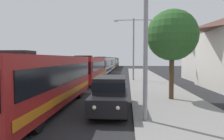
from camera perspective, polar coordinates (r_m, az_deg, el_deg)
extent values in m
cube|color=maroon|center=(12.25, -17.82, -2.55)|extent=(2.50, 12.04, 2.70)
cube|color=black|center=(11.80, -12.13, -0.97)|extent=(0.04, 11.07, 1.00)
cube|color=black|center=(12.76, -23.14, -0.85)|extent=(0.04, 11.07, 1.00)
cube|color=orange|center=(11.94, -12.02, -6.49)|extent=(0.03, 11.44, 0.36)
cube|color=black|center=(8.96, -26.72, 4.35)|extent=(1.75, 0.90, 0.16)
cylinder|color=black|center=(8.67, -20.28, -13.05)|extent=(0.28, 1.00, 1.00)
cylinder|color=black|center=(15.21, -9.14, -5.89)|extent=(0.28, 1.00, 1.00)
cylinder|color=black|center=(15.86, -16.93, -5.61)|extent=(0.28, 1.00, 1.00)
cube|color=maroon|center=(25.03, -6.33, 0.47)|extent=(2.50, 11.14, 2.70)
cube|color=black|center=(24.81, -3.45, 1.27)|extent=(0.04, 10.25, 1.00)
cube|color=black|center=(25.28, -9.16, 1.27)|extent=(0.04, 10.25, 1.00)
cube|color=black|center=(19.55, -9.34, 0.55)|extent=(2.30, 0.04, 1.20)
cube|color=orange|center=(24.88, -3.41, -1.38)|extent=(0.03, 10.58, 0.36)
cube|color=black|center=(21.73, -7.97, 3.81)|extent=(1.75, 0.90, 0.16)
cylinder|color=black|center=(21.54, -5.11, -3.17)|extent=(0.28, 1.00, 1.00)
cylinder|color=black|center=(22.01, -10.78, -3.08)|extent=(0.28, 1.00, 1.00)
cylinder|color=black|center=(27.96, -2.94, -1.69)|extent=(0.28, 1.00, 1.00)
cylinder|color=black|center=(28.32, -7.36, -1.65)|extent=(0.28, 1.00, 1.00)
cube|color=silver|center=(38.04, -2.68, 1.43)|extent=(2.50, 11.00, 2.70)
cube|color=black|center=(37.90, -0.77, 1.96)|extent=(0.04, 10.12, 1.00)
cube|color=black|center=(38.21, -4.57, 1.96)|extent=(0.04, 10.12, 1.00)
cube|color=black|center=(32.56, -3.85, 1.65)|extent=(2.30, 0.04, 1.20)
cube|color=black|center=(37.94, -0.76, 0.22)|extent=(0.03, 10.45, 0.36)
cube|color=black|center=(34.75, -3.34, 3.61)|extent=(1.75, 0.90, 0.16)
cylinder|color=black|center=(34.60, -1.55, -0.74)|extent=(0.28, 1.00, 1.00)
cylinder|color=black|center=(34.89, -5.14, -0.72)|extent=(0.28, 1.00, 1.00)
cylinder|color=black|center=(40.99, -0.64, -0.12)|extent=(0.28, 1.00, 1.00)
cylinder|color=black|center=(41.24, -3.68, -0.10)|extent=(0.28, 1.00, 1.00)
cube|color=silver|center=(51.35, -0.87, 1.90)|extent=(2.50, 11.08, 2.70)
cube|color=black|center=(51.25, 0.54, 2.29)|extent=(0.04, 10.20, 1.00)
cube|color=black|center=(51.48, -2.28, 2.29)|extent=(0.04, 10.20, 1.00)
cube|color=black|center=(45.81, -1.49, 2.12)|extent=(2.30, 0.04, 1.20)
cube|color=orange|center=(51.28, 0.55, 1.01)|extent=(0.03, 10.53, 0.36)
cube|color=black|center=(48.03, -1.23, 3.52)|extent=(1.75, 0.90, 0.16)
cylinder|color=black|center=(47.89, 0.07, 0.37)|extent=(0.28, 1.00, 1.00)
cylinder|color=black|center=(48.10, -2.54, 0.38)|extent=(0.28, 1.00, 1.00)
cylinder|color=black|center=(54.35, 0.57, 0.71)|extent=(0.28, 1.00, 1.00)
cylinder|color=black|center=(54.53, -1.73, 0.72)|extent=(0.28, 1.00, 1.00)
cube|color=#33724C|center=(64.23, 0.16, 2.17)|extent=(2.50, 11.99, 2.70)
cube|color=black|center=(64.15, 1.30, 2.48)|extent=(0.04, 11.03, 1.00)
cube|color=black|center=(64.33, -0.97, 2.49)|extent=(0.04, 11.03, 1.00)
cube|color=black|center=(58.23, -0.26, 2.36)|extent=(2.30, 0.04, 1.20)
cube|color=black|center=(64.17, 1.30, 1.46)|extent=(0.03, 11.39, 0.36)
cube|color=black|center=(60.64, -0.08, 3.46)|extent=(1.75, 0.90, 0.16)
cylinder|color=black|center=(60.49, 0.95, 0.97)|extent=(0.28, 1.00, 1.00)
cylinder|color=black|center=(60.66, -1.13, 0.98)|extent=(0.28, 1.00, 1.00)
cylinder|color=black|center=(67.49, 1.29, 1.20)|extent=(0.28, 1.00, 1.00)
cylinder|color=black|center=(67.64, -0.57, 1.21)|extent=(0.28, 1.00, 1.00)
cube|color=maroon|center=(78.16, 0.90, 2.36)|extent=(2.50, 11.07, 2.70)
cube|color=black|center=(78.09, 1.83, 2.62)|extent=(0.04, 10.18, 1.00)
cube|color=black|center=(78.24, -0.03, 2.62)|extent=(0.04, 10.18, 1.00)
cube|color=black|center=(72.61, 0.64, 2.53)|extent=(2.30, 0.04, 1.20)
cube|color=gold|center=(78.11, 1.83, 1.78)|extent=(0.03, 10.51, 0.36)
cube|color=black|center=(74.83, 0.75, 3.42)|extent=(1.75, 0.90, 0.16)
cylinder|color=black|center=(74.70, 1.58, 1.40)|extent=(0.28, 1.00, 1.00)
cylinder|color=black|center=(74.84, -0.10, 1.41)|extent=(0.28, 1.00, 1.00)
cylinder|color=black|center=(81.17, 1.80, 1.55)|extent=(0.28, 1.00, 1.00)
cylinder|color=black|center=(81.29, 0.25, 1.55)|extent=(0.28, 1.00, 1.00)
cube|color=black|center=(11.30, -0.38, -8.00)|extent=(1.84, 4.98, 0.80)
cube|color=black|center=(11.32, -0.32, -3.87)|extent=(1.62, 2.89, 0.80)
cube|color=black|center=(11.32, -0.32, -3.87)|extent=(1.66, 2.99, 0.44)
sphere|color=#F9EFCC|center=(8.91, -5.02, -10.43)|extent=(0.18, 0.18, 0.18)
sphere|color=#F9EFCC|center=(8.80, 1.61, -10.58)|extent=(0.18, 0.18, 0.18)
cylinder|color=black|center=(9.99, -5.91, -11.58)|extent=(0.22, 0.70, 0.70)
cylinder|color=black|center=(9.84, 3.74, -11.80)|extent=(0.22, 0.70, 0.70)
cylinder|color=black|center=(12.97, -3.47, -8.12)|extent=(0.22, 0.70, 0.70)
cylinder|color=black|center=(12.85, 3.87, -8.22)|extent=(0.22, 0.70, 0.70)
cube|color=white|center=(73.25, -1.92, 2.11)|extent=(2.30, 1.80, 2.20)
cube|color=#333338|center=(76.79, -1.64, 2.42)|extent=(2.35, 5.34, 2.70)
cube|color=black|center=(72.33, -2.00, 2.33)|extent=(2.07, 0.04, 0.90)
cylinder|color=black|center=(73.40, -2.72, 1.33)|extent=(0.26, 0.90, 0.90)
cylinder|color=black|center=(73.17, -1.12, 1.32)|extent=(0.26, 0.90, 0.90)
cylinder|color=black|center=(77.99, -2.31, 1.44)|extent=(0.26, 0.90, 0.90)
cylinder|color=black|center=(77.78, -0.80, 1.44)|extent=(0.26, 0.90, 0.90)
cylinder|color=gray|center=(9.19, 9.42, 11.74)|extent=(0.20, 0.20, 8.23)
cylinder|color=gray|center=(26.34, 6.04, 5.77)|extent=(0.20, 0.20, 7.84)
cylinder|color=gray|center=(26.75, 3.60, 13.77)|extent=(2.25, 0.10, 0.10)
cube|color=silver|center=(26.77, 1.13, 13.59)|extent=(0.56, 0.28, 0.16)
cylinder|color=gray|center=(26.82, 8.56, 13.71)|extent=(2.25, 0.10, 0.10)
cube|color=silver|center=(26.91, 11.02, 13.48)|extent=(0.56, 0.28, 0.16)
cylinder|color=#4C3823|center=(14.43, 16.30, -1.97)|extent=(0.32, 0.32, 2.95)
sphere|color=#2D6028|center=(14.46, 16.48, 9.34)|extent=(3.44, 3.44, 3.44)
cube|color=beige|center=(29.28, 28.27, 2.62)|extent=(7.37, 9.55, 5.56)
pyramid|color=#42332D|center=(29.49, 28.46, 9.67)|extent=(7.74, 10.02, 1.69)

